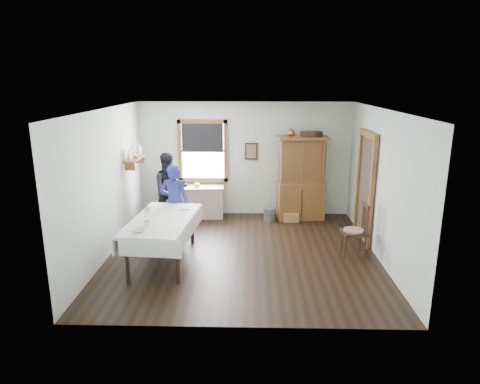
{
  "coord_description": "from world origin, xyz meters",
  "views": [
    {
      "loc": [
        0.15,
        -7.55,
        3.22
      ],
      "look_at": [
        -0.06,
        0.3,
        1.13
      ],
      "focal_mm": 32.0,
      "sensor_mm": 36.0,
      "label": 1
    }
  ],
  "objects_px": {
    "work_counter": "(196,202)",
    "spindle_chair": "(354,230)",
    "woman_blue": "(175,205)",
    "figure_dark": "(170,192)",
    "wicker_basket": "(291,217)",
    "china_hutch": "(301,178)",
    "dining_table": "(163,240)",
    "pail": "(270,214)"
  },
  "relations": [
    {
      "from": "woman_blue",
      "to": "spindle_chair",
      "type": "bearing_deg",
      "value": 170.0
    },
    {
      "from": "wicker_basket",
      "to": "woman_blue",
      "type": "xyz_separation_m",
      "value": [
        -2.47,
        -1.25,
        0.63
      ]
    },
    {
      "from": "spindle_chair",
      "to": "wicker_basket",
      "type": "relative_size",
      "value": 2.99
    },
    {
      "from": "spindle_chair",
      "to": "wicker_basket",
      "type": "bearing_deg",
      "value": 112.19
    },
    {
      "from": "china_hutch",
      "to": "woman_blue",
      "type": "height_order",
      "value": "china_hutch"
    },
    {
      "from": "wicker_basket",
      "to": "work_counter",
      "type": "bearing_deg",
      "value": 173.91
    },
    {
      "from": "figure_dark",
      "to": "wicker_basket",
      "type": "bearing_deg",
      "value": -19.8
    },
    {
      "from": "dining_table",
      "to": "wicker_basket",
      "type": "height_order",
      "value": "dining_table"
    },
    {
      "from": "pail",
      "to": "wicker_basket",
      "type": "xyz_separation_m",
      "value": [
        0.49,
        -0.03,
        -0.05
      ]
    },
    {
      "from": "dining_table",
      "to": "woman_blue",
      "type": "distance_m",
      "value": 1.11
    },
    {
      "from": "spindle_chair",
      "to": "woman_blue",
      "type": "distance_m",
      "value": 3.54
    },
    {
      "from": "china_hutch",
      "to": "wicker_basket",
      "type": "relative_size",
      "value": 5.74
    },
    {
      "from": "work_counter",
      "to": "wicker_basket",
      "type": "relative_size",
      "value": 3.88
    },
    {
      "from": "china_hutch",
      "to": "pail",
      "type": "height_order",
      "value": "china_hutch"
    },
    {
      "from": "spindle_chair",
      "to": "woman_blue",
      "type": "bearing_deg",
      "value": 163.71
    },
    {
      "from": "china_hutch",
      "to": "spindle_chair",
      "type": "bearing_deg",
      "value": -75.78
    },
    {
      "from": "wicker_basket",
      "to": "dining_table",
      "type": "bearing_deg",
      "value": -137.4
    },
    {
      "from": "figure_dark",
      "to": "woman_blue",
      "type": "bearing_deg",
      "value": -100.36
    },
    {
      "from": "pail",
      "to": "wicker_basket",
      "type": "relative_size",
      "value": 0.88
    },
    {
      "from": "work_counter",
      "to": "china_hutch",
      "type": "xyz_separation_m",
      "value": [
        2.48,
        -0.01,
        0.6
      ]
    },
    {
      "from": "dining_table",
      "to": "figure_dark",
      "type": "height_order",
      "value": "figure_dark"
    },
    {
      "from": "spindle_chair",
      "to": "figure_dark",
      "type": "relative_size",
      "value": 0.67
    },
    {
      "from": "work_counter",
      "to": "china_hutch",
      "type": "distance_m",
      "value": 2.55
    },
    {
      "from": "wicker_basket",
      "to": "spindle_chair",
      "type": "bearing_deg",
      "value": -63.2
    },
    {
      "from": "china_hutch",
      "to": "wicker_basket",
      "type": "bearing_deg",
      "value": -141.69
    },
    {
      "from": "work_counter",
      "to": "china_hutch",
      "type": "relative_size",
      "value": 0.68
    },
    {
      "from": "china_hutch",
      "to": "pail",
      "type": "distance_m",
      "value": 1.12
    },
    {
      "from": "wicker_basket",
      "to": "woman_blue",
      "type": "relative_size",
      "value": 0.23
    },
    {
      "from": "work_counter",
      "to": "spindle_chair",
      "type": "xyz_separation_m",
      "value": [
        3.23,
        -2.2,
        0.13
      ]
    },
    {
      "from": "dining_table",
      "to": "pail",
      "type": "xyz_separation_m",
      "value": [
        2.02,
        2.33,
        -0.25
      ]
    },
    {
      "from": "work_counter",
      "to": "wicker_basket",
      "type": "xyz_separation_m",
      "value": [
        2.24,
        -0.24,
        -0.28
      ]
    },
    {
      "from": "dining_table",
      "to": "woman_blue",
      "type": "xyz_separation_m",
      "value": [
        0.03,
        1.05,
        0.33
      ]
    },
    {
      "from": "china_hutch",
      "to": "wicker_basket",
      "type": "xyz_separation_m",
      "value": [
        -0.24,
        -0.23,
        -0.87
      ]
    },
    {
      "from": "work_counter",
      "to": "woman_blue",
      "type": "height_order",
      "value": "woman_blue"
    },
    {
      "from": "china_hutch",
      "to": "dining_table",
      "type": "height_order",
      "value": "china_hutch"
    },
    {
      "from": "spindle_chair",
      "to": "work_counter",
      "type": "bearing_deg",
      "value": 141.09
    },
    {
      "from": "china_hutch",
      "to": "woman_blue",
      "type": "relative_size",
      "value": 1.33
    },
    {
      "from": "woman_blue",
      "to": "figure_dark",
      "type": "bearing_deg",
      "value": -72.82
    },
    {
      "from": "work_counter",
      "to": "pail",
      "type": "xyz_separation_m",
      "value": [
        1.75,
        -0.21,
        -0.23
      ]
    },
    {
      "from": "pail",
      "to": "spindle_chair",
      "type": "bearing_deg",
      "value": -53.48
    },
    {
      "from": "work_counter",
      "to": "woman_blue",
      "type": "bearing_deg",
      "value": -103.72
    },
    {
      "from": "pail",
      "to": "woman_blue",
      "type": "relative_size",
      "value": 0.2
    }
  ]
}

